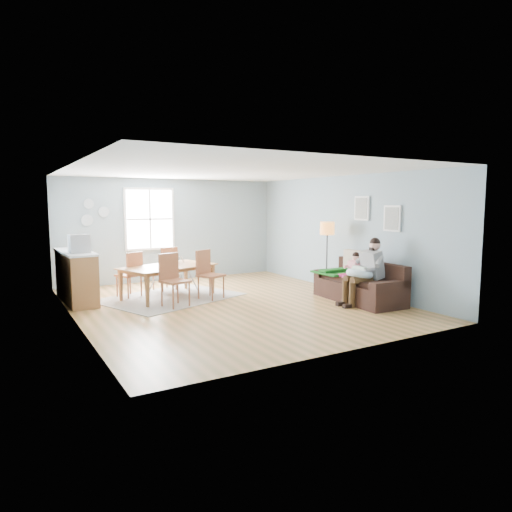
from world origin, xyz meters
TOP-DOWN VIEW (x-y plane):
  - room at (0.00, 0.00)m, footprint 8.40×9.40m
  - window at (-0.60, 3.46)m, footprint 1.32×0.08m
  - pictures at (2.97, -1.05)m, footprint 0.05×1.34m
  - wall_plates at (-2.00, 3.47)m, footprint 0.67×0.02m
  - sofa at (2.51, -1.12)m, footprint 1.01×2.12m
  - green_throw at (2.47, -0.43)m, footprint 0.97×0.84m
  - beige_pillow at (2.76, -0.59)m, footprint 0.15×0.52m
  - father at (2.36, -1.41)m, footprint 0.98×0.46m
  - nursing_pillow at (2.21, -1.40)m, footprint 0.59×0.57m
  - infant at (2.21, -1.36)m, footprint 0.16×0.39m
  - toddler at (2.44, -0.92)m, footprint 0.51×0.26m
  - floor_lamp at (2.54, 0.06)m, footprint 0.33×0.33m
  - storage_cube at (2.69, -1.54)m, footprint 0.45×0.41m
  - rug at (-0.88, 1.23)m, footprint 3.34×2.95m
  - dining_table at (-0.88, 1.23)m, footprint 2.26×1.73m
  - chair_sw at (-1.10, 0.42)m, footprint 0.59×0.59m
  - chair_se at (-0.18, 0.77)m, footprint 0.64×0.64m
  - chair_nw at (-1.58, 1.70)m, footprint 0.60×0.60m
  - chair_ne at (-0.65, 2.04)m, footprint 0.58×0.58m
  - counter at (-2.70, 1.87)m, footprint 0.63×1.93m
  - monitor at (-2.67, 1.51)m, footprint 0.40×0.37m
  - baby_swing at (-0.54, 1.92)m, footprint 1.07×1.08m

SIDE VIEW (x-z plane):
  - rug at x=-0.88m, z-range 0.00..0.01m
  - storage_cube at x=2.69m, z-range 0.00..0.44m
  - sofa at x=2.51m, z-range -0.12..0.71m
  - dining_table at x=-0.88m, z-range 0.00..0.70m
  - baby_swing at x=-0.54m, z-range -0.04..0.80m
  - green_throw at x=2.47m, z-range 0.51..0.55m
  - counter at x=-2.70m, z-range 0.01..1.08m
  - chair_nw at x=-1.58m, z-range 0.08..1.08m
  - chair_ne at x=-0.65m, z-range 0.08..1.12m
  - chair_se at x=-0.18m, z-range 0.08..1.14m
  - chair_sw at x=-1.10m, z-range 0.08..1.15m
  - nursing_pillow at x=2.21m, z-range 0.54..0.76m
  - toddler at x=2.44m, z-range 0.30..1.10m
  - father at x=2.36m, z-range 0.04..1.41m
  - infant at x=2.21m, z-range 0.67..0.81m
  - beige_pillow at x=2.76m, z-range 0.51..1.02m
  - monitor at x=-2.67m, z-range 1.07..1.44m
  - floor_lamp at x=2.54m, z-range 0.53..2.16m
  - window at x=-0.60m, z-range 0.84..2.46m
  - wall_plates at x=-2.00m, z-range 1.50..2.16m
  - pictures at x=2.97m, z-range 1.48..2.22m
  - room at x=0.00m, z-range 0.47..4.37m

